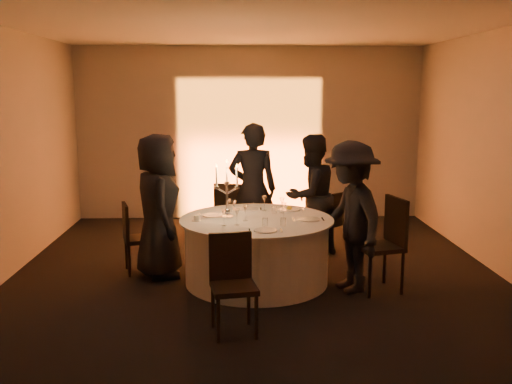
{
  "coord_description": "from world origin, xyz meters",
  "views": [
    {
      "loc": [
        -0.24,
        -6.49,
        2.25
      ],
      "look_at": [
        0.0,
        0.2,
        1.05
      ],
      "focal_mm": 40.0,
      "sensor_mm": 36.0,
      "label": 1
    }
  ],
  "objects_px": {
    "guest_left": "(158,206)",
    "candelabra": "(227,198)",
    "chair_back_left": "(230,211)",
    "chair_left": "(134,234)",
    "chair_front": "(232,277)",
    "coffee_cup": "(197,218)",
    "guest_back_right": "(311,196)",
    "banquet_table": "(257,250)",
    "guest_back_left": "(253,189)",
    "guest_right": "(350,217)",
    "chair_right": "(386,238)",
    "chair_back_right": "(335,218)"
  },
  "relations": [
    {
      "from": "chair_right",
      "to": "guest_right",
      "type": "height_order",
      "value": "guest_right"
    },
    {
      "from": "chair_right",
      "to": "guest_back_left",
      "type": "bearing_deg",
      "value": -150.53
    },
    {
      "from": "chair_right",
      "to": "chair_front",
      "type": "xyz_separation_m",
      "value": [
        -1.72,
        -1.05,
        -0.08
      ]
    },
    {
      "from": "chair_back_right",
      "to": "guest_left",
      "type": "height_order",
      "value": "guest_left"
    },
    {
      "from": "guest_back_left",
      "to": "chair_back_right",
      "type": "bearing_deg",
      "value": -174.82
    },
    {
      "from": "candelabra",
      "to": "coffee_cup",
      "type": "bearing_deg",
      "value": -157.13
    },
    {
      "from": "banquet_table",
      "to": "chair_back_right",
      "type": "xyz_separation_m",
      "value": [
        1.16,
        1.29,
        0.09
      ]
    },
    {
      "from": "guest_right",
      "to": "chair_front",
      "type": "bearing_deg",
      "value": -68.25
    },
    {
      "from": "coffee_cup",
      "to": "guest_right",
      "type": "bearing_deg",
      "value": -7.59
    },
    {
      "from": "chair_right",
      "to": "coffee_cup",
      "type": "xyz_separation_m",
      "value": [
        -2.14,
        0.24,
        0.19
      ]
    },
    {
      "from": "chair_front",
      "to": "guest_right",
      "type": "bearing_deg",
      "value": 28.54
    },
    {
      "from": "guest_back_right",
      "to": "chair_left",
      "type": "bearing_deg",
      "value": -19.42
    },
    {
      "from": "banquet_table",
      "to": "guest_left",
      "type": "relative_size",
      "value": 1.03
    },
    {
      "from": "chair_back_left",
      "to": "candelabra",
      "type": "xyz_separation_m",
      "value": [
        -0.01,
        -1.52,
        0.48
      ]
    },
    {
      "from": "chair_back_right",
      "to": "guest_back_left",
      "type": "bearing_deg",
      "value": -34.86
    },
    {
      "from": "guest_right",
      "to": "candelabra",
      "type": "height_order",
      "value": "guest_right"
    },
    {
      "from": "guest_back_left",
      "to": "chair_right",
      "type": "bearing_deg",
      "value": 134.24
    },
    {
      "from": "guest_left",
      "to": "guest_back_right",
      "type": "relative_size",
      "value": 1.04
    },
    {
      "from": "chair_back_right",
      "to": "guest_left",
      "type": "xyz_separation_m",
      "value": [
        -2.34,
        -1.02,
        0.4
      ]
    },
    {
      "from": "banquet_table",
      "to": "guest_left",
      "type": "height_order",
      "value": "guest_left"
    },
    {
      "from": "banquet_table",
      "to": "coffee_cup",
      "type": "height_order",
      "value": "coffee_cup"
    },
    {
      "from": "chair_front",
      "to": "chair_right",
      "type": "bearing_deg",
      "value": 21.18
    },
    {
      "from": "chair_left",
      "to": "guest_left",
      "type": "relative_size",
      "value": 0.5
    },
    {
      "from": "chair_right",
      "to": "guest_left",
      "type": "xyz_separation_m",
      "value": [
        -2.63,
        0.6,
        0.27
      ]
    },
    {
      "from": "banquet_table",
      "to": "guest_right",
      "type": "height_order",
      "value": "guest_right"
    },
    {
      "from": "chair_back_left",
      "to": "guest_back_right",
      "type": "height_order",
      "value": "guest_back_right"
    },
    {
      "from": "chair_back_right",
      "to": "guest_back_right",
      "type": "bearing_deg",
      "value": -10.13
    },
    {
      "from": "coffee_cup",
      "to": "guest_back_right",
      "type": "bearing_deg",
      "value": 38.5
    },
    {
      "from": "chair_back_left",
      "to": "guest_back_left",
      "type": "relative_size",
      "value": 0.52
    },
    {
      "from": "banquet_table",
      "to": "guest_left",
      "type": "distance_m",
      "value": 1.31
    },
    {
      "from": "chair_right",
      "to": "guest_back_left",
      "type": "relative_size",
      "value": 0.59
    },
    {
      "from": "guest_left",
      "to": "guest_back_right",
      "type": "bearing_deg",
      "value": -80.93
    },
    {
      "from": "chair_front",
      "to": "guest_right",
      "type": "relative_size",
      "value": 0.54
    },
    {
      "from": "chair_left",
      "to": "coffee_cup",
      "type": "relative_size",
      "value": 7.97
    },
    {
      "from": "candelabra",
      "to": "guest_back_left",
      "type": "bearing_deg",
      "value": 73.66
    },
    {
      "from": "coffee_cup",
      "to": "candelabra",
      "type": "height_order",
      "value": "candelabra"
    },
    {
      "from": "guest_left",
      "to": "candelabra",
      "type": "distance_m",
      "value": 0.87
    },
    {
      "from": "guest_back_right",
      "to": "chair_back_left",
      "type": "bearing_deg",
      "value": -60.1
    },
    {
      "from": "chair_front",
      "to": "coffee_cup",
      "type": "bearing_deg",
      "value": 97.57
    },
    {
      "from": "banquet_table",
      "to": "chair_right",
      "type": "xyz_separation_m",
      "value": [
        1.45,
        -0.32,
        0.22
      ]
    },
    {
      "from": "banquet_table",
      "to": "guest_back_right",
      "type": "distance_m",
      "value": 1.4
    },
    {
      "from": "guest_back_left",
      "to": "candelabra",
      "type": "distance_m",
      "value": 1.19
    },
    {
      "from": "chair_left",
      "to": "chair_back_right",
      "type": "height_order",
      "value": "chair_left"
    },
    {
      "from": "chair_back_right",
      "to": "chair_right",
      "type": "xyz_separation_m",
      "value": [
        0.29,
        -1.62,
        0.13
      ]
    },
    {
      "from": "chair_back_left",
      "to": "guest_back_left",
      "type": "height_order",
      "value": "guest_back_left"
    },
    {
      "from": "chair_right",
      "to": "guest_left",
      "type": "bearing_deg",
      "value": -117.15
    },
    {
      "from": "guest_back_left",
      "to": "candelabra",
      "type": "bearing_deg",
      "value": 74.16
    },
    {
      "from": "chair_left",
      "to": "chair_front",
      "type": "xyz_separation_m",
      "value": [
        1.23,
        -1.79,
        0.03
      ]
    },
    {
      "from": "chair_back_right",
      "to": "chair_back_left",
      "type": "bearing_deg",
      "value": -50.41
    },
    {
      "from": "chair_left",
      "to": "chair_front",
      "type": "distance_m",
      "value": 2.17
    }
  ]
}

